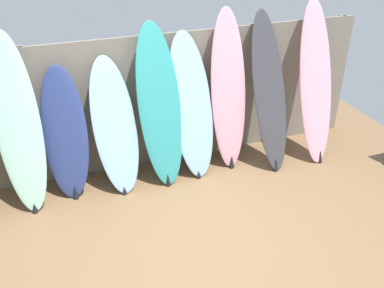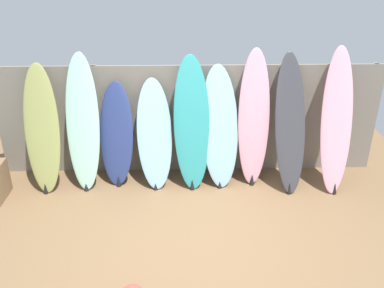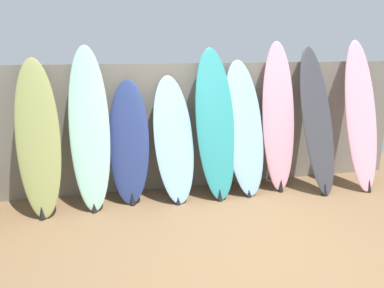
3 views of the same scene
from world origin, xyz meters
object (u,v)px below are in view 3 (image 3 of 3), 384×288
at_px(surfboard_teal_4, 216,125).
at_px(surfboard_pink_8, 361,115).
at_px(surfboard_skyblue_5, 244,128).
at_px(surfboard_pink_6, 278,118).
at_px(surfboard_seafoam_1, 90,129).
at_px(surfboard_olive_0, 38,138).
at_px(surfboard_charcoal_7, 317,121).
at_px(surfboard_navy_2, 129,143).
at_px(surfboard_skyblue_3, 174,140).

xyz_separation_m(surfboard_teal_4, surfboard_pink_8, (2.17, -0.08, 0.06)).
xyz_separation_m(surfboard_skyblue_5, surfboard_pink_6, (0.52, 0.03, 0.12)).
relative_size(surfboard_seafoam_1, surfboard_pink_8, 0.96).
relative_size(surfboard_olive_0, surfboard_charcoal_7, 0.94).
distance_m(surfboard_navy_2, surfboard_pink_8, 3.34).
bearing_deg(surfboard_skyblue_5, surfboard_teal_4, -173.92).
bearing_deg(surfboard_seafoam_1, surfboard_olive_0, -175.22).
distance_m(surfboard_seafoam_1, surfboard_pink_8, 3.82).
bearing_deg(surfboard_olive_0, surfboard_skyblue_3, 1.30).
bearing_deg(surfboard_charcoal_7, surfboard_seafoam_1, 178.33).
height_order(surfboard_skyblue_3, surfboard_pink_6, surfboard_pink_6).
xyz_separation_m(surfboard_olive_0, surfboard_skyblue_3, (1.68, 0.04, -0.12)).
bearing_deg(surfboard_pink_6, surfboard_skyblue_3, -177.75).
bearing_deg(surfboard_seafoam_1, surfboard_pink_6, 1.04).
relative_size(surfboard_seafoam_1, surfboard_teal_4, 1.02).
bearing_deg(surfboard_skyblue_5, surfboard_pink_8, -4.00).
relative_size(surfboard_pink_6, surfboard_charcoal_7, 1.03).
relative_size(surfboard_olive_0, surfboard_pink_6, 0.91).
height_order(surfboard_skyblue_5, surfboard_pink_6, surfboard_pink_6).
distance_m(surfboard_teal_4, surfboard_pink_8, 2.17).
height_order(surfboard_pink_6, surfboard_charcoal_7, surfboard_pink_6).
height_order(surfboard_seafoam_1, surfboard_charcoal_7, surfboard_seafoam_1).
xyz_separation_m(surfboard_olive_0, surfboard_skyblue_5, (2.68, 0.07, -0.02)).
relative_size(surfboard_skyblue_3, surfboard_pink_8, 0.78).
xyz_separation_m(surfboard_skyblue_5, surfboard_charcoal_7, (1.05, -0.11, 0.09)).
height_order(surfboard_pink_6, surfboard_pink_8, surfboard_pink_8).
bearing_deg(surfboard_navy_2, surfboard_charcoal_7, -2.62).
bearing_deg(surfboard_teal_4, surfboard_skyblue_3, 178.63).
relative_size(surfboard_olive_0, surfboard_seafoam_1, 0.93).
bearing_deg(surfboard_pink_6, surfboard_seafoam_1, -178.96).
height_order(surfboard_olive_0, surfboard_skyblue_5, surfboard_olive_0).
relative_size(surfboard_seafoam_1, surfboard_skyblue_5, 1.11).
relative_size(surfboard_olive_0, surfboard_skyblue_5, 1.03).
height_order(surfboard_navy_2, surfboard_pink_6, surfboard_pink_6).
relative_size(surfboard_teal_4, surfboard_skyblue_5, 1.09).
height_order(surfboard_seafoam_1, surfboard_pink_6, surfboard_pink_6).
height_order(surfboard_navy_2, surfboard_charcoal_7, surfboard_charcoal_7).
bearing_deg(surfboard_pink_6, surfboard_pink_8, -6.95).
xyz_separation_m(surfboard_olive_0, surfboard_pink_8, (4.42, -0.05, 0.11)).
xyz_separation_m(surfboard_seafoam_1, surfboard_teal_4, (1.64, -0.03, -0.02)).
distance_m(surfboard_navy_2, surfboard_charcoal_7, 2.65).
height_order(surfboard_navy_2, surfboard_teal_4, surfboard_teal_4).
bearing_deg(surfboard_teal_4, surfboard_charcoal_7, -2.51).
relative_size(surfboard_olive_0, surfboard_skyblue_3, 1.15).
distance_m(surfboard_skyblue_3, surfboard_pink_8, 2.75).
xyz_separation_m(surfboard_olive_0, surfboard_seafoam_1, (0.61, 0.05, 0.08)).
height_order(surfboard_seafoam_1, surfboard_skyblue_3, surfboard_seafoam_1).
relative_size(surfboard_seafoam_1, surfboard_skyblue_3, 1.24).
height_order(surfboard_olive_0, surfboard_charcoal_7, surfboard_charcoal_7).
height_order(surfboard_olive_0, surfboard_pink_8, surfboard_pink_8).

